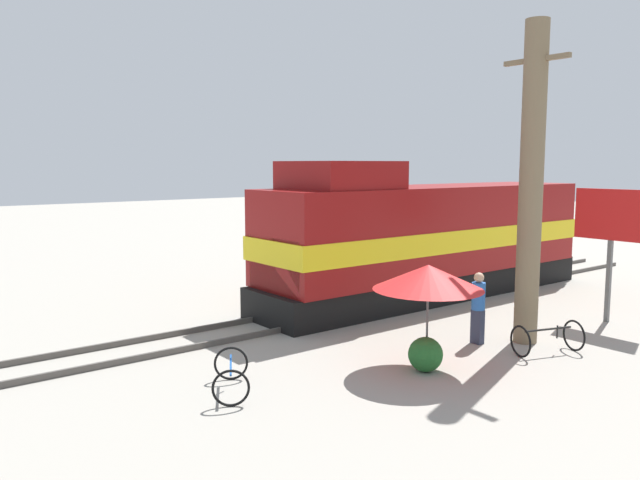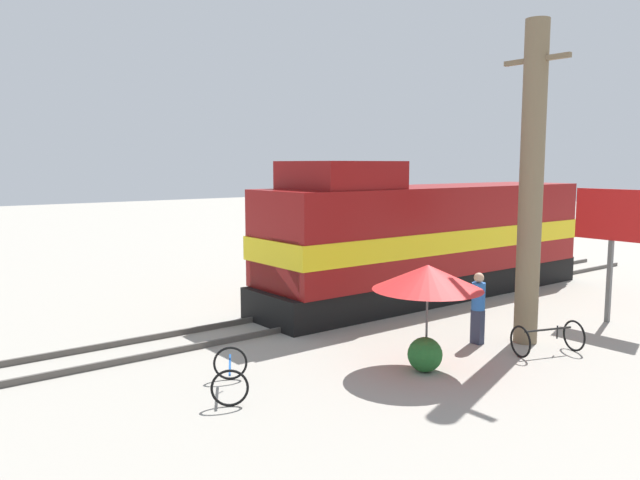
{
  "view_description": "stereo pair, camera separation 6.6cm",
  "coord_description": "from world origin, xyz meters",
  "px_view_note": "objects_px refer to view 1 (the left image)",
  "views": [
    {
      "loc": [
        14.37,
        -11.71,
        4.55
      ],
      "look_at": [
        1.2,
        -1.43,
        2.51
      ],
      "focal_mm": 35.0,
      "sensor_mm": 36.0,
      "label": 1
    },
    {
      "loc": [
        14.41,
        -11.66,
        4.55
      ],
      "look_at": [
        1.2,
        -1.43,
        2.51
      ],
      "focal_mm": 35.0,
      "sensor_mm": 36.0,
      "label": 2
    }
  ],
  "objects_px": {
    "billboard_sign": "(612,223)",
    "bicycle": "(548,338)",
    "utility_pole": "(531,184)",
    "person_bystander": "(478,305)",
    "locomotive": "(423,239)",
    "vendor_umbrella": "(428,277)",
    "bicycle_spare": "(231,375)"
  },
  "relations": [
    {
      "from": "vendor_umbrella",
      "to": "bicycle_spare",
      "type": "height_order",
      "value": "vendor_umbrella"
    },
    {
      "from": "bicycle",
      "to": "bicycle_spare",
      "type": "xyz_separation_m",
      "value": [
        -2.45,
        -7.3,
        -0.02
      ]
    },
    {
      "from": "locomotive",
      "to": "utility_pole",
      "type": "bearing_deg",
      "value": -19.72
    },
    {
      "from": "utility_pole",
      "to": "bicycle",
      "type": "distance_m",
      "value": 3.8
    },
    {
      "from": "bicycle",
      "to": "utility_pole",
      "type": "bearing_deg",
      "value": -7.86
    },
    {
      "from": "locomotive",
      "to": "bicycle_spare",
      "type": "xyz_separation_m",
      "value": [
        3.79,
        -9.67,
        -1.65
      ]
    },
    {
      "from": "bicycle_spare",
      "to": "locomotive",
      "type": "bearing_deg",
      "value": -128.59
    },
    {
      "from": "vendor_umbrella",
      "to": "person_bystander",
      "type": "height_order",
      "value": "vendor_umbrella"
    },
    {
      "from": "billboard_sign",
      "to": "person_bystander",
      "type": "height_order",
      "value": "billboard_sign"
    },
    {
      "from": "locomotive",
      "to": "bicycle_spare",
      "type": "distance_m",
      "value": 10.52
    },
    {
      "from": "billboard_sign",
      "to": "bicycle",
      "type": "height_order",
      "value": "billboard_sign"
    },
    {
      "from": "utility_pole",
      "to": "bicycle_spare",
      "type": "relative_size",
      "value": 4.76
    },
    {
      "from": "utility_pole",
      "to": "billboard_sign",
      "type": "bearing_deg",
      "value": 86.41
    },
    {
      "from": "utility_pole",
      "to": "bicycle",
      "type": "bearing_deg",
      "value": -26.55
    },
    {
      "from": "vendor_umbrella",
      "to": "billboard_sign",
      "type": "height_order",
      "value": "billboard_sign"
    },
    {
      "from": "vendor_umbrella",
      "to": "person_bystander",
      "type": "distance_m",
      "value": 2.67
    },
    {
      "from": "person_bystander",
      "to": "locomotive",
      "type": "bearing_deg",
      "value": 147.22
    },
    {
      "from": "vendor_umbrella",
      "to": "person_bystander",
      "type": "xyz_separation_m",
      "value": [
        -0.47,
        2.41,
        -1.05
      ]
    },
    {
      "from": "utility_pole",
      "to": "vendor_umbrella",
      "type": "relative_size",
      "value": 3.26
    },
    {
      "from": "locomotive",
      "to": "billboard_sign",
      "type": "relative_size",
      "value": 3.52
    },
    {
      "from": "person_bystander",
      "to": "bicycle",
      "type": "xyz_separation_m",
      "value": [
        1.6,
        0.62,
        -0.61
      ]
    },
    {
      "from": "billboard_sign",
      "to": "person_bystander",
      "type": "bearing_deg",
      "value": -100.63
    },
    {
      "from": "billboard_sign",
      "to": "bicycle_spare",
      "type": "bearing_deg",
      "value": -98.69
    },
    {
      "from": "vendor_umbrella",
      "to": "person_bystander",
      "type": "bearing_deg",
      "value": 101.05
    },
    {
      "from": "utility_pole",
      "to": "person_bystander",
      "type": "xyz_separation_m",
      "value": [
        -0.67,
        -1.09,
        -3.04
      ]
    },
    {
      "from": "vendor_umbrella",
      "to": "bicycle",
      "type": "distance_m",
      "value": 3.64
    },
    {
      "from": "locomotive",
      "to": "vendor_umbrella",
      "type": "distance_m",
      "value": 7.44
    },
    {
      "from": "billboard_sign",
      "to": "bicycle",
      "type": "xyz_separation_m",
      "value": [
        0.7,
        -4.16,
        -2.5
      ]
    },
    {
      "from": "person_bystander",
      "to": "bicycle_spare",
      "type": "xyz_separation_m",
      "value": [
        -0.85,
        -6.68,
        -0.64
      ]
    },
    {
      "from": "bicycle_spare",
      "to": "bicycle",
      "type": "bearing_deg",
      "value": -168.55
    },
    {
      "from": "locomotive",
      "to": "utility_pole",
      "type": "xyz_separation_m",
      "value": [
        5.31,
        -1.9,
        2.03
      ]
    },
    {
      "from": "person_bystander",
      "to": "utility_pole",
      "type": "bearing_deg",
      "value": 58.5
    }
  ]
}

